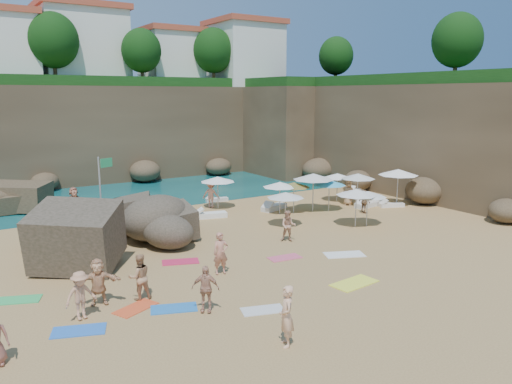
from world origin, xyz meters
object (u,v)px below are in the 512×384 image
person_stand_2 (211,194)px  person_stand_5 (74,202)px  person_stand_6 (286,316)px  lounger_0 (274,207)px  parasol_1 (218,179)px  person_stand_4 (348,193)px  parasol_0 (280,185)px  flag_pole (103,185)px  person_stand_1 (140,277)px  rock_outcrop (118,246)px  parasol_2 (358,176)px  person_stand_3 (364,202)px

person_stand_2 → person_stand_5: person_stand_5 is taller
person_stand_5 → person_stand_6: 19.62m
person_stand_2 → lounger_0: bearing=-175.3°
parasol_1 → person_stand_4: size_ratio=1.33×
person_stand_2 → person_stand_4: size_ratio=1.06×
lounger_0 → person_stand_5: person_stand_5 is taller
person_stand_4 → parasol_0: bearing=-129.8°
flag_pole → person_stand_2: flag_pole is taller
lounger_0 → person_stand_1: bearing=-162.2°
parasol_1 → person_stand_1: size_ratio=1.31×
parasol_0 → person_stand_2: (-2.78, 3.87, -0.96)m
person_stand_1 → rock_outcrop: bearing=-95.9°
flag_pole → person_stand_1: size_ratio=2.43×
parasol_0 → person_stand_1: 14.40m
parasol_1 → person_stand_1: bearing=-129.3°
rock_outcrop → person_stand_5: person_stand_5 is taller
parasol_1 → person_stand_2: size_ratio=1.25×
person_stand_1 → person_stand_2: person_stand_2 is taller
rock_outcrop → person_stand_5: 7.09m
person_stand_2 → person_stand_5: (-8.21, 2.00, 0.04)m
parasol_2 → person_stand_3: (-1.28, -1.97, -1.24)m
parasol_2 → rock_outcrop: bearing=-178.7°
parasol_0 → lounger_0: parasol_0 is taller
lounger_0 → person_stand_1: size_ratio=1.17×
person_stand_3 → person_stand_5: bearing=58.8°
person_stand_6 → person_stand_5: bearing=-152.2°
person_stand_5 → person_stand_2: bearing=-35.2°
rock_outcrop → flag_pole: 3.59m
person_stand_3 → person_stand_2: bearing=45.7°
parasol_0 → parasol_1: bearing=127.6°
parasol_1 → parasol_0: bearing=-52.4°
rock_outcrop → person_stand_3: (15.10, -1.61, 0.75)m
parasol_0 → parasol_1: 4.20m
flag_pole → parasol_2: bearing=-7.2°
parasol_0 → parasol_2: parasol_2 is taller
parasol_1 → person_stand_2: bearing=112.4°
parasol_0 → person_stand_3: bearing=-31.4°
person_stand_1 → person_stand_2: (9.10, 11.93, 0.04)m
parasol_1 → parasol_2: (8.36, -4.12, 0.04)m
parasol_1 → parasol_2: size_ratio=0.98×
parasol_0 → person_stand_5: size_ratio=1.14×
person_stand_4 → parasol_2: bearing=15.8°
rock_outcrop → person_stand_1: (-1.31, -6.91, 0.85)m
flag_pole → parasol_0: 10.60m
parasol_0 → rock_outcrop: bearing=-173.8°
flag_pole → lounger_0: (10.84, -0.16, -2.50)m
parasol_0 → lounger_0: bearing=73.0°
parasol_2 → lounger_0: bearing=160.8°
flag_pole → person_stand_4: size_ratio=2.47×
rock_outcrop → parasol_0: size_ratio=3.46×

